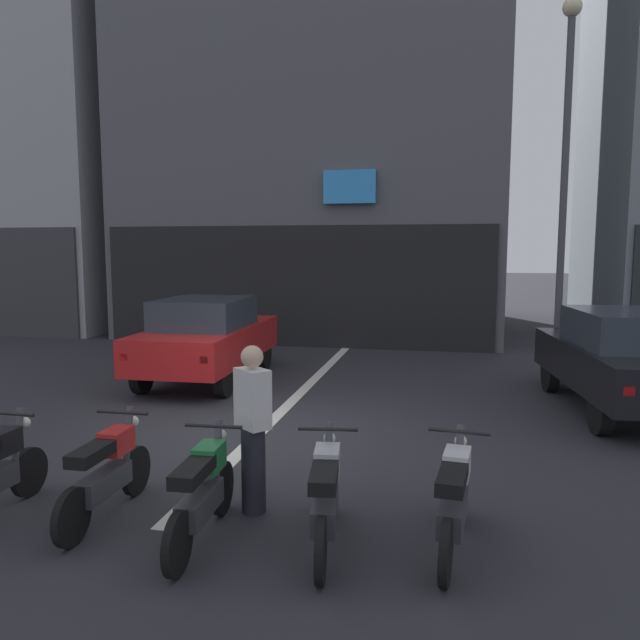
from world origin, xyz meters
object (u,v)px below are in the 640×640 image
motorcycle_green_row_centre (202,491)px  car_black_parked_kerbside (625,358)px  motorcycle_silver_row_right_mid (326,496)px  motorcycle_white_row_rightmost (454,498)px  street_lamp (566,155)px  person_by_motorcycles (253,428)px  car_red_crossing_near (207,336)px  motorcycle_red_row_left_mid (107,471)px

motorcycle_green_row_centre → car_black_parked_kerbside: bearing=47.9°
motorcycle_silver_row_right_mid → motorcycle_white_row_rightmost: (1.10, 0.17, 0.00)m
street_lamp → motorcycle_green_row_centre: (-4.28, -7.92, -3.95)m
motorcycle_white_row_rightmost → motorcycle_green_row_centre: bearing=-172.3°
street_lamp → motorcycle_silver_row_right_mid: street_lamp is taller
person_by_motorcycles → motorcycle_white_row_rightmost: bearing=-10.9°
motorcycle_green_row_centre → motorcycle_white_row_rightmost: (2.19, 0.30, 0.00)m
car_black_parked_kerbside → motorcycle_green_row_centre: car_black_parked_kerbside is taller
motorcycle_white_row_rightmost → motorcycle_silver_row_right_mid: bearing=-171.3°
car_red_crossing_near → motorcycle_red_row_left_mid: 6.16m
motorcycle_white_row_rightmost → motorcycle_red_row_left_mid: bearing=-179.3°
motorcycle_silver_row_right_mid → motorcycle_red_row_left_mid: bearing=176.6°
motorcycle_silver_row_right_mid → motorcycle_white_row_rightmost: 1.11m
person_by_motorcycles → street_lamp: bearing=61.0°
street_lamp → person_by_motorcycles: 9.02m
car_black_parked_kerbside → motorcycle_red_row_left_mid: 7.88m
person_by_motorcycles → car_red_crossing_near: bearing=116.4°
person_by_motorcycles → motorcycle_red_row_left_mid: bearing=-163.1°
motorcycle_red_row_left_mid → motorcycle_white_row_rightmost: same height
car_red_crossing_near → person_by_motorcycles: (2.77, -5.57, -0.03)m
motorcycle_green_row_centre → motorcycle_white_row_rightmost: bearing=7.7°
motorcycle_silver_row_right_mid → motorcycle_white_row_rightmost: bearing=8.7°
car_red_crossing_near → person_by_motorcycles: bearing=-63.6°
motorcycle_green_row_centre → motorcycle_silver_row_right_mid: 1.10m
motorcycle_red_row_left_mid → person_by_motorcycles: size_ratio=1.00×
car_red_crossing_near → motorcycle_white_row_rightmost: 7.59m
car_red_crossing_near → motorcycle_white_row_rightmost: (4.70, -5.95, -0.43)m
street_lamp → person_by_motorcycles: (-4.02, -7.26, -3.55)m
car_red_crossing_near → motorcycle_green_row_centre: car_red_crossing_near is taller
street_lamp → motorcycle_silver_row_right_mid: size_ratio=4.39×
car_red_crossing_near → motorcycle_silver_row_right_mid: car_red_crossing_near is taller
car_red_crossing_near → motorcycle_green_row_centre: size_ratio=2.48×
car_black_parked_kerbside → motorcycle_silver_row_right_mid: car_black_parked_kerbside is taller
car_red_crossing_near → car_black_parked_kerbside: 7.43m
car_black_parked_kerbside → person_by_motorcycles: bearing=-134.4°
motorcycle_red_row_left_mid → person_by_motorcycles: person_by_motorcycles is taller
car_red_crossing_near → car_black_parked_kerbside: size_ratio=0.97×
motorcycle_red_row_left_mid → motorcycle_white_row_rightmost: 3.28m
car_red_crossing_near → motorcycle_red_row_left_mid: car_red_crossing_near is taller
car_red_crossing_near → motorcycle_white_row_rightmost: car_red_crossing_near is taller
motorcycle_red_row_left_mid → car_red_crossing_near: bearing=103.3°
street_lamp → car_black_parked_kerbside: bearing=-76.8°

